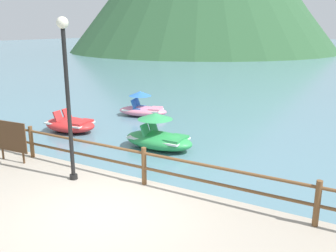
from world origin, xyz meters
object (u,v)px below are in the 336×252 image
Objects in this scene: lamp_post at (67,85)px; pedal_boat_2 at (143,108)px; pedal_boat_3 at (70,124)px; sign_board at (11,137)px; pedal_boat_1 at (158,137)px.

lamp_post reaches higher than pedal_boat_2.
sign_board is at bearing -66.49° from pedal_boat_3.
lamp_post is at bearing -90.32° from pedal_boat_1.
pedal_boat_1 is at bearing -50.34° from pedal_boat_2.
pedal_boat_2 is 1.10× the size of pedal_boat_3.
lamp_post reaches higher than pedal_boat_1.
sign_board is 0.46× the size of pedal_boat_2.
pedal_boat_1 is 4.96m from pedal_boat_2.
lamp_post is 6.49m from pedal_boat_3.
sign_board is (-2.43, 0.10, -1.68)m from lamp_post.
sign_board is 0.51× the size of pedal_boat_3.
pedal_boat_3 is at bearing -106.24° from pedal_boat_2.
lamp_post reaches higher than pedal_boat_3.
pedal_boat_3 is (-4.25, 0.07, -0.12)m from pedal_boat_1.
lamp_post is 1.70× the size of pedal_boat_3.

